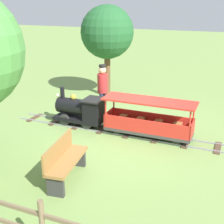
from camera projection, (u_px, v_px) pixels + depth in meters
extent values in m
plane|color=#75934C|center=(122.00, 133.00, 8.38)|extent=(60.00, 60.00, 0.00)
cube|color=gray|center=(113.00, 134.00, 8.25)|extent=(0.03, 6.05, 0.04)
cube|color=gray|center=(119.00, 128.00, 8.61)|extent=(0.03, 6.05, 0.04)
cube|color=#4C3828|center=(218.00, 148.00, 7.47)|extent=(0.66, 0.14, 0.03)
cube|color=#4C3828|center=(186.00, 143.00, 7.75)|extent=(0.66, 0.14, 0.03)
cube|color=#4C3828|center=(157.00, 138.00, 8.02)|extent=(0.66, 0.14, 0.03)
cube|color=#4C3828|center=(129.00, 133.00, 8.29)|extent=(0.66, 0.14, 0.03)
cube|color=#4C3828|center=(103.00, 129.00, 8.57)|extent=(0.66, 0.14, 0.03)
cube|color=#4C3828|center=(79.00, 125.00, 8.84)|extent=(0.66, 0.14, 0.03)
cube|color=#4C3828|center=(56.00, 121.00, 9.12)|extent=(0.66, 0.14, 0.03)
cube|color=#4C3828|center=(35.00, 118.00, 9.39)|extent=(0.66, 0.14, 0.03)
cube|color=black|center=(79.00, 119.00, 8.77)|extent=(0.54, 1.40, 0.10)
cylinder|color=black|center=(72.00, 106.00, 8.73)|extent=(0.44, 0.85, 0.44)
cylinder|color=#B7932D|center=(59.00, 104.00, 8.88)|extent=(0.37, 0.02, 0.37)
cylinder|color=black|center=(62.00, 92.00, 8.71)|extent=(0.12, 0.12, 0.29)
sphere|color=#B7932D|center=(73.00, 97.00, 8.62)|extent=(0.16, 0.16, 0.16)
cube|color=black|center=(94.00, 110.00, 8.49)|extent=(0.54, 0.45, 0.55)
cube|color=black|center=(94.00, 100.00, 8.39)|extent=(0.62, 0.53, 0.04)
sphere|color=#F2EAB2|center=(58.00, 95.00, 8.80)|extent=(0.10, 0.10, 0.10)
cylinder|color=#2D2D2D|center=(64.00, 120.00, 8.72)|extent=(0.05, 0.32, 0.32)
cylinder|color=#2D2D2D|center=(72.00, 115.00, 9.09)|extent=(0.05, 0.32, 0.32)
cylinder|color=#2D2D2D|center=(87.00, 123.00, 8.47)|extent=(0.05, 0.32, 0.32)
cylinder|color=#2D2D2D|center=(93.00, 118.00, 8.83)|extent=(0.05, 0.32, 0.32)
cube|color=#3F3F3F|center=(148.00, 131.00, 8.05)|extent=(0.62, 2.25, 0.08)
cube|color=red|center=(145.00, 127.00, 7.72)|extent=(0.04, 2.25, 0.35)
cube|color=red|center=(151.00, 119.00, 8.23)|extent=(0.04, 2.25, 0.35)
cube|color=red|center=(109.00, 117.00, 8.38)|extent=(0.62, 0.04, 0.35)
cube|color=red|center=(192.00, 129.00, 7.58)|extent=(0.62, 0.04, 0.35)
cylinder|color=red|center=(106.00, 113.00, 8.05)|extent=(0.04, 0.04, 0.75)
cylinder|color=red|center=(114.00, 107.00, 8.54)|extent=(0.04, 0.04, 0.75)
cylinder|color=red|center=(190.00, 126.00, 7.27)|extent=(0.04, 0.04, 0.75)
cylinder|color=red|center=(193.00, 118.00, 7.76)|extent=(0.04, 0.04, 0.75)
cube|color=red|center=(149.00, 101.00, 7.77)|extent=(0.72, 2.35, 0.04)
cube|color=olive|center=(177.00, 129.00, 7.73)|extent=(0.46, 0.20, 0.24)
cube|color=olive|center=(158.00, 126.00, 7.91)|extent=(0.46, 0.20, 0.24)
cube|color=olive|center=(139.00, 123.00, 8.08)|extent=(0.46, 0.20, 0.24)
cube|color=olive|center=(122.00, 121.00, 8.26)|extent=(0.46, 0.20, 0.24)
cylinder|color=#262626|center=(117.00, 130.00, 8.16)|extent=(0.04, 0.24, 0.24)
cylinder|color=#262626|center=(123.00, 124.00, 8.52)|extent=(0.04, 0.24, 0.24)
cylinder|color=#262626|center=(177.00, 139.00, 7.59)|extent=(0.04, 0.24, 0.24)
cylinder|color=#262626|center=(180.00, 133.00, 7.95)|extent=(0.04, 0.24, 0.24)
cylinder|color=#282D47|center=(101.00, 106.00, 9.23)|extent=(0.12, 0.12, 0.80)
cylinder|color=#282D47|center=(104.00, 104.00, 9.38)|extent=(0.12, 0.12, 0.80)
cylinder|color=#B22828|center=(102.00, 83.00, 9.08)|extent=(0.30, 0.30, 0.55)
sphere|color=tan|center=(102.00, 70.00, 8.94)|extent=(0.22, 0.22, 0.22)
cylinder|color=black|center=(102.00, 66.00, 8.90)|extent=(0.20, 0.20, 0.06)
cube|color=olive|center=(67.00, 161.00, 6.05)|extent=(1.34, 0.57, 0.06)
cube|color=olive|center=(58.00, 150.00, 6.03)|extent=(1.29, 0.22, 0.40)
cube|color=#333333|center=(78.00, 157.00, 6.64)|extent=(0.12, 0.33, 0.42)
cube|color=#333333|center=(56.00, 186.00, 5.60)|extent=(0.12, 0.33, 0.42)
cylinder|color=brown|center=(107.00, 74.00, 11.27)|extent=(0.21, 0.21, 1.67)
sphere|color=#235B2D|center=(107.00, 32.00, 10.77)|extent=(1.85, 1.85, 1.85)
cube|color=#756047|center=(2.00, 221.00, 4.50)|extent=(0.04, 7.05, 0.06)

